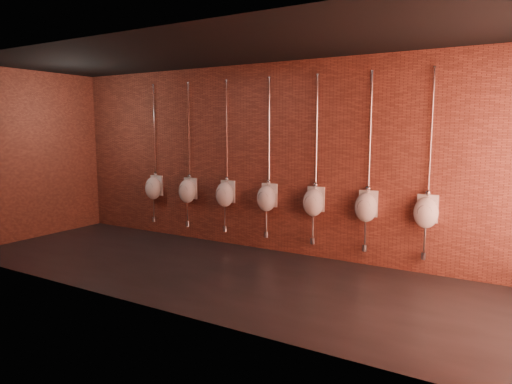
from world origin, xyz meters
TOP-DOWN VIEW (x-y plane):
  - ground at (0.00, 0.00)m, footprint 8.50×8.50m
  - room_shell at (0.00, 0.00)m, footprint 8.54×3.04m
  - urinal_0 at (-2.47, 1.38)m, footprint 0.36×0.31m
  - urinal_1 at (-1.60, 1.38)m, footprint 0.36×0.31m
  - urinal_2 at (-0.74, 1.38)m, footprint 0.36×0.31m
  - urinal_3 at (0.13, 1.38)m, footprint 0.36×0.31m
  - urinal_4 at (0.99, 1.38)m, footprint 0.36×0.31m
  - urinal_5 at (1.86, 1.38)m, footprint 0.36×0.31m
  - urinal_6 at (2.72, 1.38)m, footprint 0.36×0.31m

SIDE VIEW (x-z plane):
  - ground at x=0.00m, z-range 0.00..0.00m
  - urinal_0 at x=-2.47m, z-range -0.41..2.30m
  - urinal_1 at x=-1.60m, z-range -0.41..2.30m
  - urinal_2 at x=-0.74m, z-range -0.41..2.30m
  - urinal_3 at x=0.13m, z-range -0.41..2.30m
  - urinal_4 at x=0.99m, z-range -0.41..2.30m
  - urinal_5 at x=1.86m, z-range -0.41..2.30m
  - urinal_6 at x=2.72m, z-range -0.41..2.30m
  - room_shell at x=0.00m, z-range 0.40..3.62m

